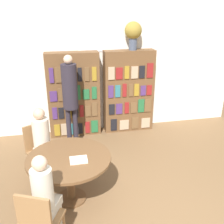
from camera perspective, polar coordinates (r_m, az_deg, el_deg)
name	(u,v)px	position (r m, az deg, el deg)	size (l,w,h in m)	color
wall_back	(100,65)	(5.83, -2.69, 10.21)	(6.40, 0.07, 3.00)	silver
bookshelf_left	(74,95)	(5.73, -8.33, 3.65)	(1.11, 0.34, 1.83)	brown
bookshelf_right	(128,92)	(5.92, 3.60, 4.46)	(1.11, 0.34, 1.83)	brown
flower_vase	(133,32)	(5.69, 4.64, 16.91)	(0.36, 0.36, 0.58)	#475166
reading_table	(69,164)	(3.85, -9.29, -11.19)	(1.20, 1.20, 0.73)	brown
chair_near_camera	(40,219)	(3.26, -15.47, -21.61)	(0.53, 0.53, 0.88)	olive
chair_left_side	(39,147)	(4.63, -15.59, -7.39)	(0.55, 0.55, 0.88)	olive
seated_reader_left	(43,140)	(4.38, -14.81, -5.88)	(0.39, 0.41, 1.23)	beige
seated_reader_right	(45,195)	(3.26, -14.31, -17.06)	(0.35, 0.39, 1.22)	beige
librarian_standing	(70,92)	(5.18, -9.11, 4.34)	(0.30, 0.57, 1.87)	#28232D
open_book_on_table	(79,160)	(3.67, -7.28, -10.30)	(0.24, 0.18, 0.03)	silver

